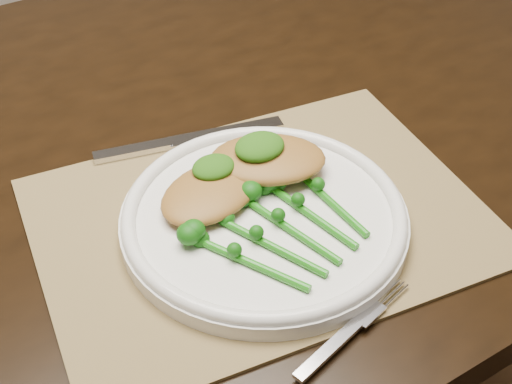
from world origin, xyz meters
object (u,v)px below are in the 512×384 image
placemat (260,219)px  chicken_fillet_left (210,192)px  broccolini_bundle (292,230)px  dining_table (175,329)px  dinner_plate (264,217)px

placemat → chicken_fillet_left: bearing=148.5°
chicken_fillet_left → broccolini_bundle: chicken_fillet_left is taller
dining_table → placemat: placemat is taller
dining_table → chicken_fillet_left: size_ratio=13.52×
placemat → dinner_plate: bearing=-97.9°
dining_table → dinner_plate: 0.44m
broccolini_bundle → placemat: bearing=78.1°
dinner_plate → broccolini_bundle: bearing=-79.4°
dining_table → broccolini_bundle: broccolini_bundle is taller
dining_table → dinner_plate: dinner_plate is taller
dining_table → placemat: size_ratio=3.50×
broccolini_bundle → dinner_plate: bearing=85.5°
dining_table → chicken_fillet_left: bearing=-92.2°
placemat → chicken_fillet_left: size_ratio=3.87×
dining_table → broccolini_bundle: 0.47m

